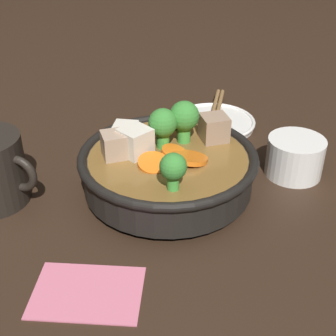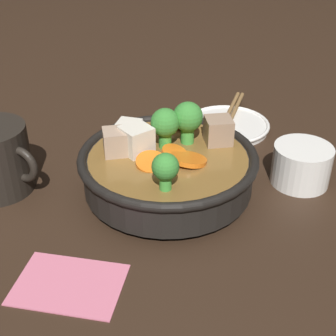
{
  "view_description": "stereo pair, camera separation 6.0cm",
  "coord_description": "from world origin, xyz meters",
  "px_view_note": "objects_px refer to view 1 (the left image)",
  "views": [
    {
      "loc": [
        0.17,
        -0.48,
        0.36
      ],
      "look_at": [
        0.0,
        0.0,
        0.04
      ],
      "focal_mm": 50.0,
      "sensor_mm": 36.0,
      "label": 1
    },
    {
      "loc": [
        0.22,
        -0.46,
        0.36
      ],
      "look_at": [
        0.0,
        0.0,
        0.04
      ],
      "focal_mm": 50.0,
      "sensor_mm": 36.0,
      "label": 2
    }
  ],
  "objects_px": {
    "tea_cup": "(295,157)",
    "side_saucer": "(214,122)",
    "chopsticks_pair": "(214,117)",
    "stirfry_bowl": "(168,165)"
  },
  "relations": [
    {
      "from": "tea_cup",
      "to": "side_saucer",
      "type": "bearing_deg",
      "value": 143.24
    },
    {
      "from": "tea_cup",
      "to": "chopsticks_pair",
      "type": "xyz_separation_m",
      "value": [
        -0.14,
        0.11,
        -0.01
      ]
    },
    {
      "from": "tea_cup",
      "to": "chopsticks_pair",
      "type": "bearing_deg",
      "value": 143.24
    },
    {
      "from": "stirfry_bowl",
      "to": "side_saucer",
      "type": "relative_size",
      "value": 1.67
    },
    {
      "from": "stirfry_bowl",
      "to": "chopsticks_pair",
      "type": "relative_size",
      "value": 1.02
    },
    {
      "from": "chopsticks_pair",
      "to": "side_saucer",
      "type": "bearing_deg",
      "value": -79.38
    },
    {
      "from": "stirfry_bowl",
      "to": "chopsticks_pair",
      "type": "distance_m",
      "value": 0.21
    },
    {
      "from": "stirfry_bowl",
      "to": "side_saucer",
      "type": "bearing_deg",
      "value": 87.28
    },
    {
      "from": "stirfry_bowl",
      "to": "side_saucer",
      "type": "distance_m",
      "value": 0.21
    },
    {
      "from": "side_saucer",
      "to": "chopsticks_pair",
      "type": "height_order",
      "value": "chopsticks_pair"
    }
  ]
}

